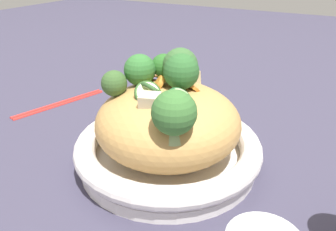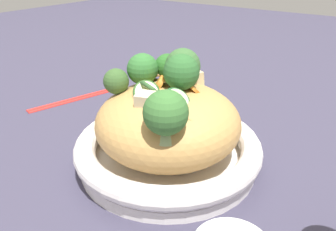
{
  "view_description": "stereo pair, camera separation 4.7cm",
  "coord_description": "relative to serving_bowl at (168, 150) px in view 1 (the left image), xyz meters",
  "views": [
    {
      "loc": [
        -0.21,
        0.37,
        0.28
      ],
      "look_at": [
        0.0,
        0.0,
        0.08
      ],
      "focal_mm": 36.52,
      "sensor_mm": 36.0,
      "label": 1
    },
    {
      "loc": [
        -0.25,
        0.35,
        0.28
      ],
      "look_at": [
        0.0,
        0.0,
        0.08
      ],
      "focal_mm": 36.52,
      "sensor_mm": 36.0,
      "label": 2
    }
  ],
  "objects": [
    {
      "name": "carrot_coins",
      "position": [
        -0.0,
        -0.01,
        0.1
      ],
      "size": [
        0.07,
        0.06,
        0.03
      ],
      "color": "orange",
      "rests_on": "serving_bowl"
    },
    {
      "name": "serving_bowl",
      "position": [
        0.0,
        0.0,
        0.0
      ],
      "size": [
        0.27,
        0.27,
        0.05
      ],
      "color": "white",
      "rests_on": "ground_plane"
    },
    {
      "name": "zucchini_slices",
      "position": [
        -0.0,
        0.02,
        0.1
      ],
      "size": [
        0.08,
        0.05,
        0.03
      ],
      "color": "beige",
      "rests_on": "serving_bowl"
    },
    {
      "name": "noodle_heap",
      "position": [
        -0.0,
        0.0,
        0.05
      ],
      "size": [
        0.2,
        0.2,
        0.11
      ],
      "color": "tan",
      "rests_on": "serving_bowl"
    },
    {
      "name": "ground_plane",
      "position": [
        0.0,
        0.0,
        -0.02
      ],
      "size": [
        3.0,
        3.0,
        0.0
      ],
      "primitive_type": "plane",
      "color": "#3A374B"
    },
    {
      "name": "chicken_chunks",
      "position": [
        0.0,
        -0.02,
        0.09
      ],
      "size": [
        0.04,
        0.14,
        0.03
      ],
      "color": "beige",
      "rests_on": "serving_bowl"
    },
    {
      "name": "chopsticks_pair",
      "position": [
        0.3,
        -0.08,
        -0.02
      ],
      "size": [
        0.07,
        0.2,
        0.01
      ],
      "color": "red",
      "rests_on": "ground_plane"
    },
    {
      "name": "broccoli_florets",
      "position": [
        0.0,
        0.01,
        0.11
      ],
      "size": [
        0.17,
        0.17,
        0.08
      ],
      "color": "#A2C17B",
      "rests_on": "serving_bowl"
    }
  ]
}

